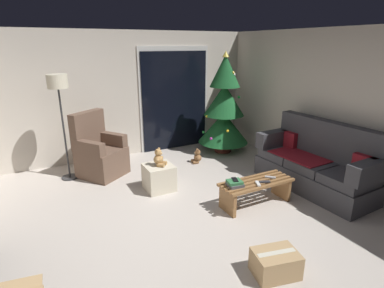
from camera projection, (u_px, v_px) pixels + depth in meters
The scene contains 19 objects.
ground_plane at pixel (190, 226), 3.99m from camera, with size 7.00×7.00×0.00m, color #BCB2A8.
wall_back at pixel (120, 96), 6.18m from camera, with size 5.72×0.12×2.50m, color beige.
wall_right at pixel (350, 110), 4.87m from camera, with size 0.12×6.00×2.50m, color beige.
patio_door_frame at pixel (175, 99), 6.69m from camera, with size 1.60×0.02×2.20m, color silver.
patio_door_glass at pixel (175, 101), 6.69m from camera, with size 1.50×0.02×2.10m, color black.
couch at pixel (316, 164), 4.94m from camera, with size 0.86×1.97×1.08m.
coffee_table at pixel (256, 189), 4.45m from camera, with size 1.10×0.40×0.37m.
remote_silver at pixel (270, 177), 4.51m from camera, with size 0.04×0.16×0.02m, color #ADADB2.
remote_white at pixel (258, 184), 4.31m from camera, with size 0.04×0.16×0.02m, color silver.
remote_graphite at pixel (265, 182), 4.37m from camera, with size 0.04×0.16×0.02m, color #333338.
book_stack at pixel (235, 183), 4.25m from camera, with size 0.23×0.21×0.08m.
cell_phone at pixel (235, 180), 4.26m from camera, with size 0.07×0.14×0.01m, color black.
christmas_tree at pixel (224, 109), 6.46m from camera, with size 1.06×1.06×2.11m.
armchair at pixel (99, 153), 5.43m from camera, with size 0.95×0.95×1.13m.
floor_lamp at pixel (59, 92), 4.94m from camera, with size 0.32×0.32×1.78m.
ottoman at pixel (159, 177), 4.93m from camera, with size 0.44×0.44×0.41m, color beige.
teddy_bear_honey at pixel (159, 158), 4.83m from camera, with size 0.21×0.21×0.29m.
teddy_bear_chestnut_by_tree at pixel (197, 157), 6.07m from camera, with size 0.20×0.20×0.29m.
cardboard_box_taped_mid_floor at pixel (275, 263), 3.11m from camera, with size 0.51×0.41×0.26m.
Camera 1 is at (-1.59, -3.08, 2.25)m, focal length 28.83 mm.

